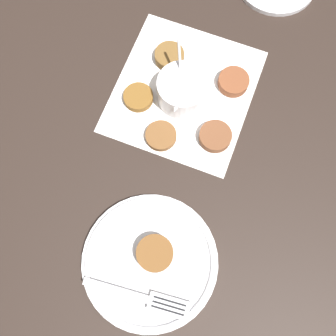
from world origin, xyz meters
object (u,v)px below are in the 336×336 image
Objects in this scene: sauce_bowl at (182,91)px; fritter_on_plate at (155,253)px; serving_plate at (150,261)px; fork at (148,300)px.

sauce_bowl is 1.87× the size of fritter_on_plate.
sauce_bowl is 0.50× the size of serving_plate.
fork is at bearing 7.26° from sauce_bowl.
serving_plate is 3.74× the size of fritter_on_plate.
fritter_on_plate is 0.07m from fork.
fritter_on_plate reaches higher than serving_plate.
sauce_bowl is 0.64× the size of fork.
fork reaches higher than serving_plate.
fork is (0.06, 0.01, 0.01)m from serving_plate.
sauce_bowl is 0.37m from fork.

